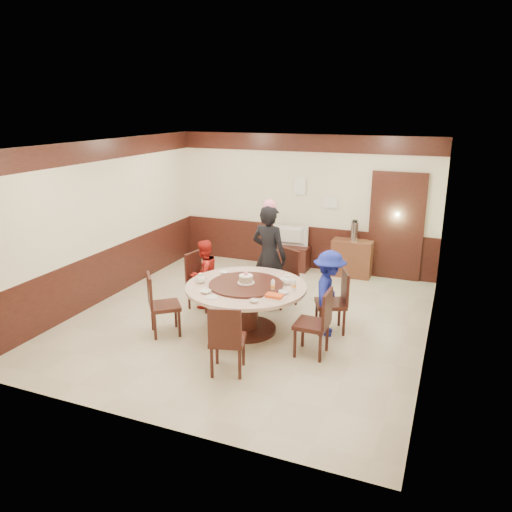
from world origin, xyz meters
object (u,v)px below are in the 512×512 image
at_px(thermos, 354,231).
at_px(banquet_table, 246,299).
at_px(birthday_cake, 246,279).
at_px(person_standing, 269,256).
at_px(person_red, 204,274).
at_px(television, 290,236).
at_px(side_cabinet, 352,258).
at_px(person_blue, 329,293).
at_px(shrimp_platter, 274,297).
at_px(tv_stand, 289,257).

bearing_deg(thermos, banquet_table, -107.16).
bearing_deg(banquet_table, birthday_cake, 116.36).
distance_m(person_standing, birthday_cake, 1.10).
bearing_deg(person_red, person_standing, 132.91).
relative_size(television, thermos, 1.99).
xyz_separation_m(television, side_cabinet, (1.33, 0.03, -0.34)).
relative_size(person_blue, birthday_cake, 5.08).
bearing_deg(shrimp_platter, television, 104.96).
relative_size(person_red, thermos, 3.12).
relative_size(person_blue, side_cabinet, 1.64).
distance_m(person_standing, shrimp_platter, 1.60).
xyz_separation_m(person_red, tv_stand, (0.70, 2.54, -0.34)).
bearing_deg(shrimp_platter, tv_stand, 104.96).
bearing_deg(person_blue, tv_stand, 20.52).
relative_size(person_blue, television, 1.74).
distance_m(person_red, shrimp_platter, 1.92).
xyz_separation_m(shrimp_platter, tv_stand, (-0.94, 3.52, -0.53)).
bearing_deg(side_cabinet, banquet_table, -106.85).
distance_m(banquet_table, side_cabinet, 3.35).
relative_size(tv_stand, thermos, 2.24).
distance_m(person_standing, tv_stand, 2.17).
bearing_deg(person_standing, side_cabinet, -104.98).
distance_m(birthday_cake, side_cabinet, 3.36).
distance_m(person_standing, thermos, 2.33).
xyz_separation_m(person_standing, thermos, (1.04, 2.08, 0.05)).
height_order(birthday_cake, thermos, thermos).
bearing_deg(person_blue, banquet_table, 99.22).
distance_m(birthday_cake, shrimp_platter, 0.70).
distance_m(banquet_table, shrimp_platter, 0.72).
xyz_separation_m(person_red, thermos, (2.05, 2.57, 0.35)).
xyz_separation_m(person_blue, tv_stand, (-1.55, 2.80, -0.41)).
distance_m(birthday_cake, television, 3.18).
bearing_deg(side_cabinet, thermos, 0.00).
relative_size(shrimp_platter, television, 0.40).
distance_m(person_blue, side_cabinet, 2.85).
xyz_separation_m(birthday_cake, television, (-0.35, 3.15, -0.12)).
height_order(banquet_table, person_standing, person_standing).
height_order(tv_stand, side_cabinet, side_cabinet).
bearing_deg(tv_stand, person_blue, -61.04).
bearing_deg(thermos, person_red, -128.54).
xyz_separation_m(banquet_table, person_standing, (-0.05, 1.12, 0.36)).
bearing_deg(shrimp_platter, banquet_table, 149.09).
relative_size(banquet_table, thermos, 4.83).
distance_m(person_red, tv_stand, 2.65).
relative_size(person_standing, birthday_cake, 6.87).
bearing_deg(person_standing, shrimp_platter, 124.45).
distance_m(banquet_table, thermos, 3.38).
bearing_deg(person_blue, person_red, 74.94).
bearing_deg(tv_stand, birthday_cake, -83.68).
xyz_separation_m(person_standing, television, (-0.31, 2.05, -0.17)).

